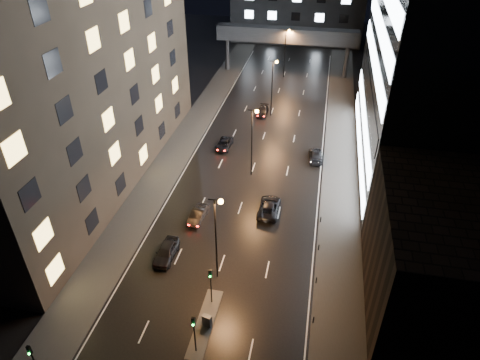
{
  "coord_description": "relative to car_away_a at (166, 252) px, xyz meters",
  "views": [
    {
      "loc": [
        8.6,
        -22.53,
        33.49
      ],
      "look_at": [
        -0.11,
        20.45,
        4.0
      ],
      "focal_mm": 32.0,
      "sensor_mm": 36.0,
      "label": 1
    }
  ],
  "objects": [
    {
      "name": "traffic_signal_near",
      "position": [
        6.49,
        -5.16,
        2.29
      ],
      "size": [
        0.28,
        0.34,
        4.4
      ],
      "color": "black",
      "rests_on": "median_island"
    },
    {
      "name": "sidewalk_right",
      "position": [
        18.69,
        25.34,
        -0.73
      ],
      "size": [
        5.0,
        110.0,
        0.15
      ],
      "primitive_type": "cube",
      "color": "#383533",
      "rests_on": "ground"
    },
    {
      "name": "ground",
      "position": [
        6.19,
        30.34,
        -0.81
      ],
      "size": [
        160.0,
        160.0,
        0.0
      ],
      "primitive_type": "plane",
      "color": "black",
      "rests_on": "ground"
    },
    {
      "name": "streetlight_mid_a",
      "position": [
        6.35,
        18.34,
        5.69
      ],
      "size": [
        1.45,
        0.5,
        10.15
      ],
      "color": "black",
      "rests_on": "ground"
    },
    {
      "name": "car_toward_b",
      "position": [
        14.95,
        24.43,
        -0.1
      ],
      "size": [
        2.43,
        5.01,
        1.41
      ],
      "primitive_type": "imported",
      "rotation": [
        0.0,
        0.0,
        3.24
      ],
      "color": "black",
      "rests_on": "ground"
    },
    {
      "name": "skybridge",
      "position": [
        6.19,
        60.34,
        7.53
      ],
      "size": [
        30.0,
        3.0,
        10.0
      ],
      "color": "#333335",
      "rests_on": "ground"
    },
    {
      "name": "streetlight_mid_b",
      "position": [
        6.35,
        38.34,
        5.69
      ],
      "size": [
        1.45,
        0.5,
        10.15
      ],
      "color": "black",
      "rests_on": "ground"
    },
    {
      "name": "car_away_d",
      "position": [
        4.69,
        38.29,
        -0.16
      ],
      "size": [
        1.84,
        4.49,
        1.3
      ],
      "primitive_type": "imported",
      "rotation": [
        0.0,
        0.0,
        0.0
      ],
      "color": "black",
      "rests_on": "ground"
    },
    {
      "name": "building_right_low",
      "position": [
        26.19,
        -0.66,
        5.19
      ],
      "size": [
        10.0,
        18.0,
        12.0
      ],
      "primitive_type": "cube",
      "color": "black",
      "rests_on": "ground"
    },
    {
      "name": "traffic_signal_corner",
      "position": [
        -5.31,
        -15.66,
        2.14
      ],
      "size": [
        0.28,
        0.34,
        4.4
      ],
      "color": "black",
      "rests_on": "ground"
    },
    {
      "name": "car_away_b",
      "position": [
        1.58,
        7.04,
        -0.1
      ],
      "size": [
        1.95,
        4.41,
        1.41
      ],
      "primitive_type": "imported",
      "rotation": [
        0.0,
        0.0,
        -0.11
      ],
      "color": "black",
      "rests_on": "ground"
    },
    {
      "name": "sidewalk_left",
      "position": [
        -6.31,
        25.34,
        -0.73
      ],
      "size": [
        5.0,
        110.0,
        0.15
      ],
      "primitive_type": "cube",
      "color": "#383533",
      "rests_on": "ground"
    },
    {
      "name": "streetlight_near",
      "position": [
        6.35,
        -1.66,
        5.69
      ],
      "size": [
        1.45,
        0.5,
        10.15
      ],
      "color": "black",
      "rests_on": "ground"
    },
    {
      "name": "building_right_glass",
      "position": [
        31.19,
        26.34,
        21.69
      ],
      "size": [
        20.0,
        36.0,
        45.0
      ],
      "primitive_type": "cube",
      "color": "black",
      "rests_on": "ground"
    },
    {
      "name": "traffic_signal_far",
      "position": [
        6.49,
        -10.66,
        2.29
      ],
      "size": [
        0.28,
        0.34,
        4.4
      ],
      "color": "black",
      "rests_on": "median_island"
    },
    {
      "name": "streetlight_far",
      "position": [
        6.35,
        58.34,
        5.69
      ],
      "size": [
        1.45,
        0.5,
        10.15
      ],
      "color": "black",
      "rests_on": "ground"
    },
    {
      "name": "building_left",
      "position": [
        -16.31,
        14.34,
        19.19
      ],
      "size": [
        15.0,
        48.0,
        40.0
      ],
      "primitive_type": "cube",
      "color": "#2D2319",
      "rests_on": "ground"
    },
    {
      "name": "car_toward_a",
      "position": [
        9.91,
        10.32,
        -0.06
      ],
      "size": [
        2.54,
        5.41,
        1.5
      ],
      "primitive_type": "imported",
      "rotation": [
        0.0,
        0.0,
        3.13
      ],
      "color": "black",
      "rests_on": "ground"
    },
    {
      "name": "median_island",
      "position": [
        6.49,
        -7.66,
        -0.73
      ],
      "size": [
        1.6,
        8.0,
        0.15
      ],
      "primitive_type": "cube",
      "color": "#383533",
      "rests_on": "ground"
    },
    {
      "name": "bollard_row",
      "position": [
        16.39,
        -3.16,
        -0.36
      ],
      "size": [
        0.12,
        25.12,
        0.9
      ],
      "color": "black",
      "rests_on": "ground"
    },
    {
      "name": "car_away_a",
      "position": [
        0.0,
        0.0,
        0.0
      ],
      "size": [
        1.96,
        4.76,
        1.61
      ],
      "primitive_type": "imported",
      "rotation": [
        0.0,
        0.0,
        -0.01
      ],
      "color": "black",
      "rests_on": "ground"
    },
    {
      "name": "utility_cabinet",
      "position": [
        6.78,
        -7.89,
        -0.01
      ],
      "size": [
        0.93,
        0.64,
        1.3
      ],
      "primitive_type": "cube",
      "rotation": [
        0.0,
        0.0,
        -0.24
      ],
      "color": "#4C4C4F",
      "rests_on": "median_island"
    },
    {
      "name": "car_away_c",
      "position": [
        0.63,
        25.1,
        -0.17
      ],
      "size": [
        2.29,
        4.66,
        1.27
      ],
      "primitive_type": "imported",
      "rotation": [
        0.0,
        0.0,
        -0.04
      ],
      "color": "black",
      "rests_on": "ground"
    }
  ]
}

